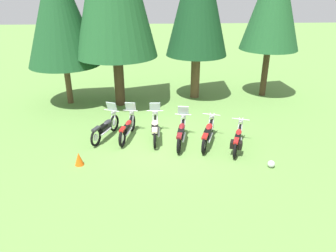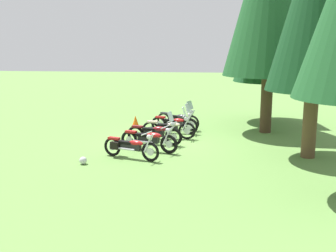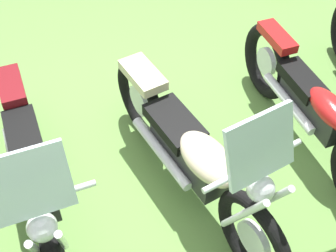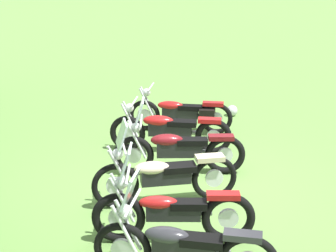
{
  "view_description": "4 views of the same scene",
  "coord_description": "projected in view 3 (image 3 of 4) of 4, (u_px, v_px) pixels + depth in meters",
  "views": [
    {
      "loc": [
        -0.61,
        -11.74,
        5.96
      ],
      "look_at": [
        0.01,
        -0.38,
        0.84
      ],
      "focal_mm": 34.45,
      "sensor_mm": 36.0,
      "label": 1
    },
    {
      "loc": [
        16.5,
        1.99,
        4.0
      ],
      "look_at": [
        -0.29,
        0.22,
        0.59
      ],
      "focal_mm": 44.37,
      "sensor_mm": 36.0,
      "label": 2
    },
    {
      "loc": [
        0.81,
        1.92,
        3.02
      ],
      "look_at": [
        -0.35,
        0.15,
        0.76
      ],
      "focal_mm": 48.0,
      "sensor_mm": 36.0,
      "label": 3
    },
    {
      "loc": [
        -7.71,
        1.76,
        3.81
      ],
      "look_at": [
        0.75,
        -0.08,
        0.84
      ],
      "focal_mm": 56.27,
      "sensor_mm": 36.0,
      "label": 4
    }
  ],
  "objects": [
    {
      "name": "ground_plane",
      "position": [
        122.0,
        197.0,
        3.6
      ],
      "size": [
        80.0,
        80.0,
        0.0
      ],
      "primitive_type": "plane",
      "color": "#608C42"
    },
    {
      "name": "motorcycle_1",
      "position": [
        314.0,
        108.0,
        3.65
      ],
      "size": [
        0.74,
        2.17,
        1.37
      ],
      "rotation": [
        0.0,
        0.0,
        1.35
      ],
      "color": "black",
      "rests_on": "ground_plane"
    },
    {
      "name": "motorcycle_3",
      "position": [
        34.0,
        174.0,
        3.17
      ],
      "size": [
        0.75,
        2.28,
        1.36
      ],
      "rotation": [
        0.0,
        0.0,
        1.37
      ],
      "color": "black",
      "rests_on": "ground_plane"
    },
    {
      "name": "motorcycle_2",
      "position": [
        192.0,
        154.0,
        3.29
      ],
      "size": [
        0.7,
        2.28,
        1.37
      ],
      "rotation": [
        0.0,
        0.0,
        1.54
      ],
      "color": "black",
      "rests_on": "ground_plane"
    }
  ]
}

